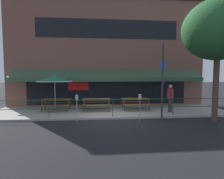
# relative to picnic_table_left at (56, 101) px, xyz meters

# --- Properties ---
(ground_plane) EXTENTS (120.00, 120.00, 0.00)m
(ground_plane) POSITION_rel_picnic_table_left_xyz_m (3.49, -2.21, -0.71)
(ground_plane) COLOR black
(patio_deck) EXTENTS (15.00, 4.00, 0.10)m
(patio_deck) POSITION_rel_picnic_table_left_xyz_m (3.49, -0.21, -0.66)
(patio_deck) COLOR #9E998E
(patio_deck) RESTS_ON ground
(restaurant_building) EXTENTS (15.00, 1.60, 8.31)m
(restaurant_building) POSITION_rel_picnic_table_left_xyz_m (3.49, 2.02, 3.41)
(restaurant_building) COLOR brown
(restaurant_building) RESTS_ON ground
(patio_railing) EXTENTS (13.84, 0.04, 0.97)m
(patio_railing) POSITION_rel_picnic_table_left_xyz_m (3.49, -1.91, 0.09)
(patio_railing) COLOR #194723
(patio_railing) RESTS_ON patio_deck
(picnic_table_left) EXTENTS (1.80, 1.42, 0.76)m
(picnic_table_left) POSITION_rel_picnic_table_left_xyz_m (0.00, 0.00, 0.00)
(picnic_table_left) COLOR brown
(picnic_table_left) RESTS_ON patio_deck
(picnic_table_centre) EXTENTS (1.80, 1.42, 0.76)m
(picnic_table_centre) POSITION_rel_picnic_table_left_xyz_m (2.59, -0.11, 0.00)
(picnic_table_centre) COLOR brown
(picnic_table_centre) RESTS_ON patio_deck
(picnic_table_right) EXTENTS (1.80, 1.42, 0.76)m
(picnic_table_right) POSITION_rel_picnic_table_left_xyz_m (5.17, -0.17, 0.00)
(picnic_table_right) COLOR brown
(picnic_table_right) RESTS_ON patio_deck
(patio_umbrella_left) EXTENTS (2.14, 2.14, 2.38)m
(patio_umbrella_left) POSITION_rel_picnic_table_left_xyz_m (0.00, -0.26, 1.47)
(patio_umbrella_left) COLOR #B7B2A8
(patio_umbrella_left) RESTS_ON patio_deck
(pedestrian_walking) EXTENTS (0.24, 0.62, 1.71)m
(pedestrian_walking) POSITION_rel_picnic_table_left_xyz_m (7.16, -1.03, 0.35)
(pedestrian_walking) COLOR #333338
(pedestrian_walking) RESTS_ON patio_deck
(parking_meter_near) EXTENTS (0.15, 0.16, 1.42)m
(parking_meter_near) POSITION_rel_picnic_table_left_xyz_m (1.62, -2.76, 0.44)
(parking_meter_near) COLOR gray
(parking_meter_near) RESTS_ON ground
(parking_meter_far) EXTENTS (0.15, 0.16, 1.42)m
(parking_meter_far) POSITION_rel_picnic_table_left_xyz_m (4.82, -2.72, 0.44)
(parking_meter_far) COLOR gray
(parking_meter_far) RESTS_ON ground
(street_sign_pole) EXTENTS (0.28, 0.09, 4.04)m
(street_sign_pole) POSITION_rel_picnic_table_left_xyz_m (6.00, -2.66, 1.37)
(street_sign_pole) COLOR #2D2D33
(street_sign_pole) RESTS_ON ground
(street_tree_curbside) EXTENTS (3.52, 3.17, 6.64)m
(street_tree_curbside) POSITION_rel_picnic_table_left_xyz_m (8.72, -3.18, 4.09)
(street_tree_curbside) COLOR brown
(street_tree_curbside) RESTS_ON ground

